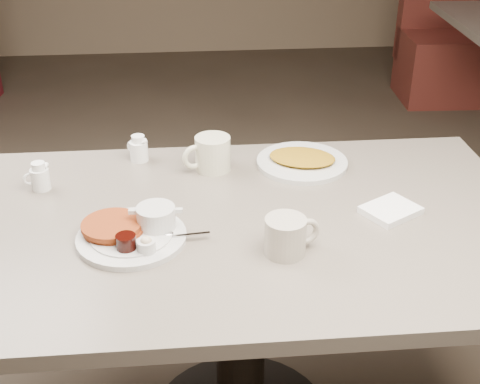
{
  "coord_description": "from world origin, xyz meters",
  "views": [
    {
      "loc": [
        -0.12,
        -1.37,
        1.59
      ],
      "look_at": [
        0.0,
        0.02,
        0.82
      ],
      "focal_mm": 47.86,
      "sensor_mm": 36.0,
      "label": 1
    }
  ],
  "objects": [
    {
      "name": "diner_table",
      "position": [
        0.0,
        0.0,
        0.58
      ],
      "size": [
        1.5,
        0.9,
        0.75
      ],
      "color": "slate",
      "rests_on": "ground"
    },
    {
      "name": "coffee_mug_far",
      "position": [
        -0.06,
        0.29,
        0.8
      ],
      "size": [
        0.16,
        0.13,
        0.1
      ],
      "color": "beige",
      "rests_on": "diner_table"
    },
    {
      "name": "napkin",
      "position": [
        0.39,
        -0.0,
        0.76
      ],
      "size": [
        0.17,
        0.16,
        0.02
      ],
      "color": "white",
      "rests_on": "diner_table"
    },
    {
      "name": "creamer_left",
      "position": [
        -0.53,
        0.21,
        0.79
      ],
      "size": [
        0.08,
        0.06,
        0.08
      ],
      "color": "white",
      "rests_on": "diner_table"
    },
    {
      "name": "coffee_mug_near",
      "position": [
        0.09,
        -0.15,
        0.8
      ],
      "size": [
        0.15,
        0.12,
        0.09
      ],
      "color": "#B6AC9D",
      "rests_on": "diner_table"
    },
    {
      "name": "main_plate",
      "position": [
        -0.26,
        -0.06,
        0.77
      ],
      "size": [
        0.32,
        0.27,
        0.07
      ],
      "color": "silver",
      "rests_on": "diner_table"
    },
    {
      "name": "creamer_right",
      "position": [
        -0.27,
        0.37,
        0.79
      ],
      "size": [
        0.07,
        0.07,
        0.08
      ],
      "color": "white",
      "rests_on": "diner_table"
    },
    {
      "name": "hash_plate",
      "position": [
        0.21,
        0.3,
        0.76
      ],
      "size": [
        0.34,
        0.34,
        0.04
      ],
      "color": "silver",
      "rests_on": "diner_table"
    }
  ]
}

